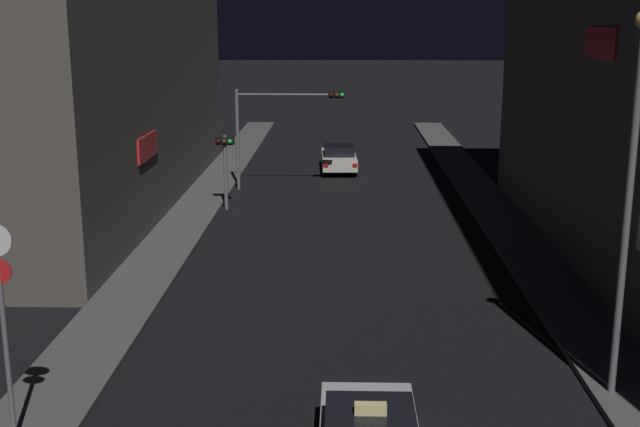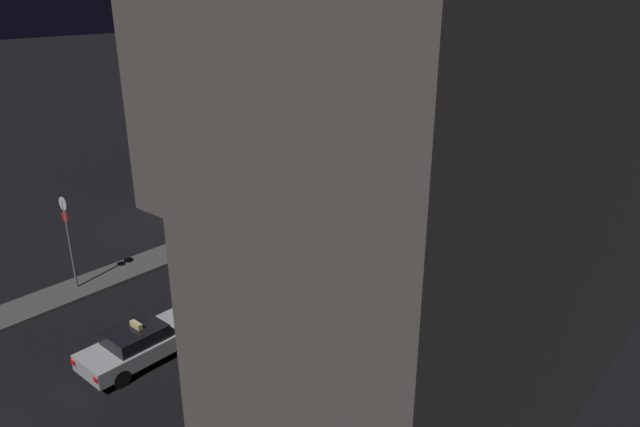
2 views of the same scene
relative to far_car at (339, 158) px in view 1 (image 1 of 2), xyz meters
name	(u,v)px [view 1 (image 1 of 2)]	position (x,y,z in m)	size (l,w,h in m)	color
sidewalk_left	(193,213)	(-6.08, -10.11, -0.65)	(2.03, 58.74, 0.17)	#4C4C4C
sidewalk_right	(498,215)	(6.70, -10.11, -0.65)	(2.03, 58.74, 0.17)	#4C4C4C
far_car	(339,158)	(0.00, 0.00, 0.00)	(1.99, 4.52, 1.42)	silver
traffic_light_overhead	(282,116)	(-2.69, -4.89, 2.83)	(5.20, 0.41, 4.81)	slate
traffic_light_left_kerb	(225,156)	(-4.81, -9.14, 1.62)	(0.80, 0.42, 3.24)	slate
sign_pole_left	(2,313)	(-6.13, -29.13, 2.04)	(0.61, 0.10, 4.32)	slate
street_lamp_near_block	(631,176)	(6.11, -26.70, 4.22)	(0.39, 0.39, 8.10)	slate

